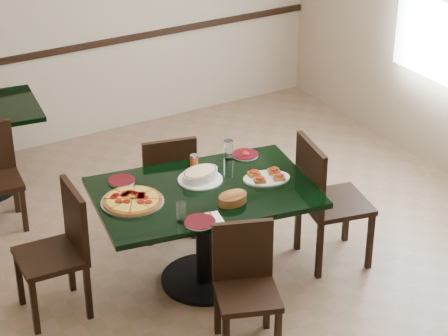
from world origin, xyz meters
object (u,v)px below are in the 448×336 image
chair_left (62,245)px  pepperoni_pizza (132,201)px  lasagna_casserole (200,174)px  bread_basket (233,198)px  chair_near (245,280)px  chair_right (324,195)px  chair_far (167,181)px  bruschetta_platter (266,176)px  main_table (204,213)px

chair_left → pepperoni_pizza: size_ratio=2.15×
lasagna_casserole → bread_basket: 0.39m
chair_near → bread_basket: bread_basket is taller
chair_left → chair_near: bearing=47.3°
bread_basket → chair_right: bearing=-5.3°
chair_far → bread_basket: 0.98m
bruschetta_platter → main_table: bearing=-173.3°
chair_right → lasagna_casserole: chair_right is taller
chair_far → bruschetta_platter: bearing=130.3°
chair_near → chair_right: (0.97, 0.50, 0.09)m
chair_far → lasagna_casserole: 0.63m
pepperoni_pizza → bread_basket: bread_basket is taller
chair_left → bruschetta_platter: chair_left is taller
main_table → chair_right: bearing=-3.5°
chair_far → chair_left: bearing=38.4°
main_table → chair_left: 1.00m
lasagna_casserole → main_table: bearing=-121.2°
chair_near → pepperoni_pizza: (-0.40, 0.79, 0.30)m
chair_far → chair_right: size_ratio=0.88×
pepperoni_pizza → bread_basket: bearing=-30.0°
main_table → bread_basket: (0.08, -0.25, 0.22)m
chair_near → pepperoni_pizza: size_ratio=1.97×
pepperoni_pizza → lasagna_casserole: (0.54, 0.05, 0.03)m
chair_right → bread_basket: size_ratio=4.29×
pepperoni_pizza → bread_basket: (0.58, -0.33, 0.02)m
chair_far → chair_near: chair_far is taller
main_table → chair_right: (0.88, -0.20, -0.01)m
chair_far → bruschetta_platter: size_ratio=2.26×
bread_basket → bruschetta_platter: 0.41m
chair_left → lasagna_casserole: bearing=89.4°
main_table → chair_far: chair_far is taller
bruschetta_platter → chair_near: bearing=-114.2°
lasagna_casserole → bruschetta_platter: 0.46m
main_table → chair_far: size_ratio=1.86×
main_table → chair_left: bearing=177.6°
main_table → bruschetta_platter: bearing=-1.3°
chair_near → chair_right: size_ratio=0.84×
chair_near → chair_left: size_ratio=0.91×
bruschetta_platter → chair_right: bearing=2.2°
bruschetta_platter → bread_basket: bearing=-139.0°
chair_far → chair_near: size_ratio=1.05×
main_table → lasagna_casserole: (0.05, 0.14, 0.23)m
chair_far → bread_basket: (0.02, -0.93, 0.30)m
chair_far → bruschetta_platter: 0.91m
chair_far → pepperoni_pizza: size_ratio=2.06×
bread_basket → pepperoni_pizza: bearing=141.1°
chair_near → lasagna_casserole: size_ratio=2.64×
lasagna_casserole → bruschetta_platter: (0.41, -0.22, -0.02)m
chair_left → bread_basket: chair_left is taller
chair_left → bruschetta_platter: size_ratio=2.36×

